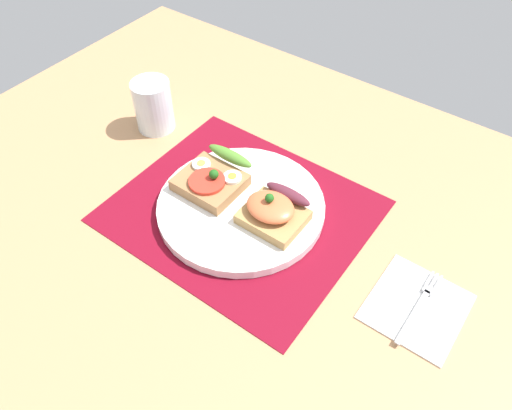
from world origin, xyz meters
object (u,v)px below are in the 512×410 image
at_px(fork, 420,305).
at_px(sandwich_salmon, 273,211).
at_px(drinking_glass, 153,106).
at_px(napkin, 416,307).
at_px(plate, 241,207).
at_px(sandwich_egg_tomato, 214,177).

bearing_deg(fork, sandwich_salmon, 179.83).
height_order(fork, drinking_glass, drinking_glass).
bearing_deg(drinking_glass, sandwich_salmon, -13.41).
relative_size(napkin, fork, 0.96).
distance_m(plate, fork, 0.31).
height_order(napkin, fork, fork).
xyz_separation_m(fork, drinking_glass, (-0.57, 0.08, 0.04)).
relative_size(sandwich_salmon, napkin, 0.72).
xyz_separation_m(sandwich_salmon, napkin, (0.25, -0.00, -0.03)).
bearing_deg(sandwich_egg_tomato, fork, -1.39).
bearing_deg(sandwich_salmon, drinking_glass, 166.59).
height_order(plate, drinking_glass, drinking_glass).
bearing_deg(sandwich_egg_tomato, sandwich_salmon, -3.83).
bearing_deg(drinking_glass, fork, -7.77).
xyz_separation_m(plate, drinking_glass, (-0.26, 0.08, 0.04)).
distance_m(sandwich_egg_tomato, drinking_glass, 0.21).
relative_size(plate, napkin, 2.07).
bearing_deg(plate, sandwich_egg_tomato, 170.32).
distance_m(napkin, fork, 0.01).
bearing_deg(sandwich_salmon, napkin, -0.88).
height_order(sandwich_salmon, drinking_glass, drinking_glass).
height_order(plate, fork, plate).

